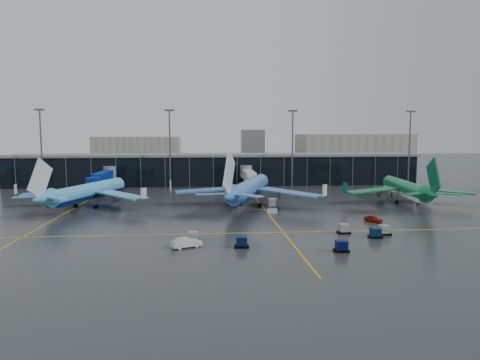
{
  "coord_description": "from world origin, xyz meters",
  "views": [
    {
      "loc": [
        -3.9,
        -89.11,
        17.3
      ],
      "look_at": [
        5.0,
        18.0,
        6.0
      ],
      "focal_mm": 32.0,
      "sensor_mm": 36.0,
      "label": 1
    }
  ],
  "objects": [
    {
      "name": "taxi_lines",
      "position": [
        10.0,
        10.61,
        0.01
      ],
      "size": [
        220.0,
        120.0,
        0.02
      ],
      "color": "gold",
      "rests_on": "ground"
    },
    {
      "name": "airliner_aer_lingus",
      "position": [
        47.5,
        15.85,
        5.97
      ],
      "size": [
        39.05,
        43.11,
        11.94
      ],
      "primitive_type": null,
      "rotation": [
        0.0,
        0.0,
        -0.14
      ],
      "color": "#0D733E",
      "rests_on": "ground"
    },
    {
      "name": "service_van_white",
      "position": [
        -6.79,
        -24.0,
        0.79
      ],
      "size": [
        5.04,
        3.59,
        1.58
      ],
      "primitive_type": "imported",
      "rotation": [
        0.0,
        0.0,
        2.02
      ],
      "color": "silver",
      "rests_on": "ground"
    },
    {
      "name": "mobile_airstair",
      "position": [
        11.16,
        4.6,
        0.77
      ],
      "size": [
        2.62,
        3.47,
        3.45
      ],
      "rotation": [
        0.0,
        0.0,
        -0.14
      ],
      "color": "silver",
      "rests_on": "ground"
    },
    {
      "name": "ground",
      "position": [
        0.0,
        0.0,
        0.0
      ],
      "size": [
        600.0,
        600.0,
        0.0
      ],
      "primitive_type": "plane",
      "color": "#282B2D",
      "rests_on": "ground"
    },
    {
      "name": "terminal_pier",
      "position": [
        0.0,
        62.0,
        5.42
      ],
      "size": [
        142.0,
        17.0,
        10.7
      ],
      "color": "black",
      "rests_on": "ground"
    },
    {
      "name": "jet_bridges",
      "position": [
        -35.0,
        42.99,
        4.55
      ],
      "size": [
        94.0,
        27.5,
        7.2
      ],
      "color": "#595B60",
      "rests_on": "ground"
    },
    {
      "name": "flood_masts",
      "position": [
        5.0,
        50.0,
        13.81
      ],
      "size": [
        203.0,
        0.5,
        25.5
      ],
      "color": "#595B60",
      "rests_on": "ground"
    },
    {
      "name": "baggage_carts",
      "position": [
        14.1,
        -21.6,
        0.76
      ],
      "size": [
        35.28,
        13.26,
        1.7
      ],
      "color": "black",
      "rests_on": "ground"
    },
    {
      "name": "airliner_arkefly",
      "position": [
        -31.78,
        16.25,
        6.02
      ],
      "size": [
        44.25,
        47.44,
        12.04
      ],
      "primitive_type": null,
      "rotation": [
        0.0,
        0.0,
        -0.29
      ],
      "color": "#45A7E4",
      "rests_on": "ground"
    },
    {
      "name": "airliner_klm_near",
      "position": [
        7.05,
        14.82,
        6.75
      ],
      "size": [
        50.21,
        53.66,
        13.5
      ],
      "primitive_type": null,
      "rotation": [
        0.0,
        0.0,
        -0.31
      ],
      "color": "#3E76CD",
      "rests_on": "ground"
    },
    {
      "name": "service_van_red",
      "position": [
        29.69,
        -7.4,
        0.64
      ],
      "size": [
        3.43,
        3.94,
        1.28
      ],
      "primitive_type": "imported",
      "rotation": [
        0.0,
        0.0,
        0.62
      ],
      "color": "#9E160C",
      "rests_on": "ground"
    },
    {
      "name": "distant_hangars",
      "position": [
        49.94,
        270.08,
        8.79
      ],
      "size": [
        260.0,
        71.0,
        22.0
      ],
      "color": "#B2AD99",
      "rests_on": "ground"
    }
  ]
}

